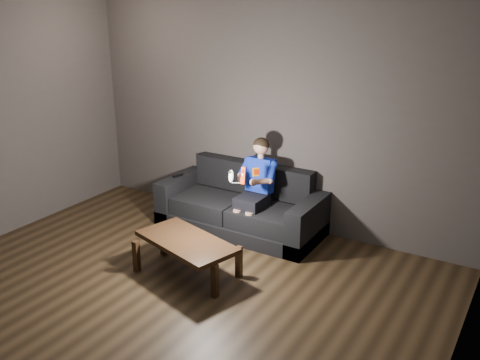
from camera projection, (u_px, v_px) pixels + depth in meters
The scene contains 9 objects.
floor at pixel (135, 318), 4.71m from camera, with size 5.00×5.00×0.00m, color black.
back_wall at pixel (271, 115), 6.28m from camera, with size 5.00×0.04×2.70m, color #3E3835.
right_wall at pixel (452, 245), 3.05m from camera, with size 0.04×5.00×2.70m, color #3E3835.
sofa at pixel (241, 210), 6.41m from camera, with size 1.96×0.85×0.76m.
child at pixel (256, 181), 6.13m from camera, with size 0.45×0.55×1.10m.
wii_remote_red at pixel (243, 175), 5.68m from camera, with size 0.06×0.08×0.19m.
nunchuk_white at pixel (231, 176), 5.77m from camera, with size 0.08×0.10×0.15m.
wii_remote_black at pixel (178, 175), 6.68m from camera, with size 0.07×0.15×0.03m.
coffee_table at pixel (187, 244), 5.34m from camera, with size 1.16×0.80×0.38m.
Camera 1 is at (2.88, -2.98, 2.71)m, focal length 40.00 mm.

